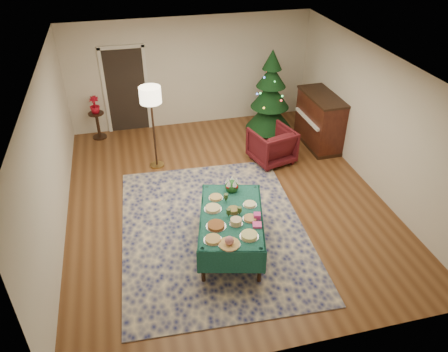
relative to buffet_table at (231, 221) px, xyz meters
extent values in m
plane|color=#593319|center=(0.23, 1.40, -0.55)|extent=(7.00, 7.00, 0.00)
plane|color=white|center=(0.23, 1.40, 2.15)|extent=(7.00, 7.00, 0.00)
plane|color=beige|center=(0.23, 4.90, 0.80)|extent=(6.00, 0.00, 6.00)
plane|color=beige|center=(0.23, -2.10, 0.80)|extent=(6.00, 0.00, 6.00)
plane|color=beige|center=(-2.77, 1.40, 0.80)|extent=(0.00, 7.00, 7.00)
plane|color=beige|center=(3.23, 1.40, 0.80)|extent=(0.00, 7.00, 7.00)
cube|color=black|center=(-1.37, 4.88, 0.47)|extent=(0.92, 0.02, 2.04)
cube|color=silver|center=(-1.87, 4.87, 0.50)|extent=(0.08, 0.04, 2.14)
cube|color=silver|center=(-0.87, 4.87, 0.50)|extent=(0.08, 0.04, 2.14)
cube|color=silver|center=(-1.37, 4.87, 1.55)|extent=(1.08, 0.04, 0.08)
cube|color=#151B50|center=(-0.19, 0.51, -0.54)|extent=(3.42, 4.36, 0.02)
cylinder|color=black|center=(-0.61, -0.66, -0.21)|extent=(0.06, 0.06, 0.69)
cylinder|color=black|center=(-0.22, 0.88, -0.21)|extent=(0.06, 0.06, 0.69)
cylinder|color=black|center=(0.22, -0.88, -0.21)|extent=(0.06, 0.06, 0.69)
cylinder|color=black|center=(0.61, 0.66, -0.21)|extent=(0.06, 0.06, 0.69)
cube|color=#113E31|center=(0.00, 0.00, 0.12)|extent=(1.40, 1.93, 0.04)
cube|color=#113E31|center=(0.21, 0.83, -0.08)|extent=(1.01, 0.28, 0.43)
cube|color=#113E31|center=(-0.21, -0.83, -0.08)|extent=(1.01, 0.28, 0.43)
cube|color=#113E31|center=(0.48, -0.12, -0.08)|extent=(0.46, 1.72, 0.43)
cube|color=#113E31|center=(-0.48, 0.12, -0.08)|extent=(0.46, 1.72, 0.43)
cylinder|color=silver|center=(-0.43, -0.53, 0.14)|extent=(0.28, 0.28, 0.01)
cylinder|color=tan|center=(-0.43, -0.53, 0.16)|extent=(0.24, 0.24, 0.03)
cylinder|color=silver|center=(-0.21, -0.68, 0.14)|extent=(0.33, 0.33, 0.01)
sphere|color=#CC727A|center=(-0.21, -0.68, 0.22)|extent=(0.14, 0.14, 0.14)
cylinder|color=silver|center=(0.13, -0.58, 0.14)|extent=(0.29, 0.29, 0.01)
cylinder|color=#D8D172|center=(0.13, -0.58, 0.17)|extent=(0.25, 0.25, 0.05)
cylinder|color=silver|center=(-0.31, -0.23, 0.14)|extent=(0.32, 0.32, 0.01)
cylinder|color=brown|center=(-0.31, -0.23, 0.17)|extent=(0.27, 0.27, 0.04)
cylinder|color=silver|center=(0.01, -0.24, 0.14)|extent=(0.22, 0.22, 0.01)
cylinder|color=tan|center=(0.01, -0.24, 0.19)|extent=(0.18, 0.18, 0.08)
cylinder|color=silver|center=(0.26, -0.18, 0.14)|extent=(0.25, 0.25, 0.01)
cylinder|color=#B2844C|center=(0.26, -0.18, 0.16)|extent=(0.21, 0.21, 0.03)
cylinder|color=silver|center=(-0.26, 0.21, 0.14)|extent=(0.29, 0.29, 0.01)
cylinder|color=#D8BF7F|center=(-0.26, 0.21, 0.17)|extent=(0.25, 0.25, 0.04)
cylinder|color=silver|center=(0.05, 0.07, 0.14)|extent=(0.22, 0.22, 0.01)
cylinder|color=maroon|center=(0.05, 0.07, 0.17)|extent=(0.18, 0.18, 0.05)
cylinder|color=silver|center=(0.37, 0.18, 0.14)|extent=(0.23, 0.23, 0.01)
cylinder|color=#F2EACC|center=(0.37, 0.18, 0.16)|extent=(0.20, 0.20, 0.03)
cylinder|color=silver|center=(-0.14, 0.51, 0.14)|extent=(0.25, 0.25, 0.01)
cylinder|color=tan|center=(-0.14, 0.51, 0.16)|extent=(0.21, 0.21, 0.03)
cone|color=#2D471E|center=(0.00, 0.36, 0.18)|extent=(0.06, 0.06, 0.08)
cylinder|color=#2D471E|center=(0.00, 0.36, 0.25)|extent=(0.07, 0.07, 0.08)
cone|color=#2D471E|center=(0.13, -0.04, 0.18)|extent=(0.06, 0.06, 0.08)
cylinder|color=#2D471E|center=(0.13, -0.04, 0.25)|extent=(0.07, 0.07, 0.08)
cone|color=#2D471E|center=(-0.06, -0.05, 0.18)|extent=(0.06, 0.06, 0.08)
cylinder|color=#2D471E|center=(-0.06, -0.05, 0.25)|extent=(0.07, 0.07, 0.08)
cube|color=#FB45A0|center=(0.32, -0.36, 0.15)|extent=(0.17, 0.17, 0.04)
cube|color=#D13A94|center=(0.38, -0.18, 0.18)|extent=(0.13, 0.13, 0.09)
sphere|color=#1E4C1E|center=(0.18, 0.66, 0.23)|extent=(0.24, 0.24, 0.24)
cone|color=white|center=(0.26, 0.66, 0.34)|extent=(0.09, 0.09, 0.11)
cone|color=white|center=(0.21, 0.74, 0.34)|extent=(0.09, 0.09, 0.11)
cone|color=white|center=(0.11, 0.71, 0.34)|extent=(0.09, 0.09, 0.11)
cone|color=white|center=(0.11, 0.61, 0.34)|extent=(0.09, 0.09, 0.11)
cone|color=white|center=(0.21, 0.58, 0.34)|extent=(0.09, 0.09, 0.11)
sphere|color=#B20C0F|center=(0.26, 0.72, 0.26)|extent=(0.06, 0.06, 0.06)
sphere|color=#B20C0F|center=(0.12, 0.74, 0.26)|extent=(0.06, 0.06, 0.06)
sphere|color=#B20C0F|center=(0.10, 0.60, 0.26)|extent=(0.06, 0.06, 0.06)
sphere|color=#B20C0F|center=(0.24, 0.58, 0.26)|extent=(0.06, 0.06, 0.06)
imported|color=#4A0F15|center=(1.58, 2.53, -0.11)|extent=(1.02, 0.98, 0.87)
cylinder|color=#A57F3F|center=(-0.92, 2.94, -0.53)|extent=(0.31, 0.31, 0.03)
cylinder|color=black|center=(-0.92, 2.94, 0.28)|extent=(0.04, 0.04, 1.67)
cylinder|color=#FFEABF|center=(-0.92, 2.94, 1.12)|extent=(0.44, 0.44, 0.33)
cylinder|color=black|center=(-2.14, 4.60, -0.53)|extent=(0.33, 0.33, 0.04)
cylinder|color=black|center=(-2.14, 4.60, -0.23)|extent=(0.07, 0.07, 0.61)
cylinder|color=black|center=(-2.14, 4.60, 0.10)|extent=(0.37, 0.37, 0.03)
imported|color=#AB0C1D|center=(-2.14, 4.60, 0.23)|extent=(0.23, 0.42, 0.23)
cylinder|color=black|center=(1.99, 3.92, -0.47)|extent=(0.12, 0.12, 0.17)
cone|color=black|center=(1.99, 3.92, -0.08)|extent=(1.52, 1.52, 0.73)
cone|color=black|center=(1.99, 3.92, 0.44)|extent=(1.24, 1.24, 0.62)
cone|color=black|center=(1.99, 3.92, 0.91)|extent=(0.94, 0.94, 0.52)
cone|color=black|center=(1.99, 3.92, 1.30)|extent=(0.61, 0.61, 0.47)
cube|color=black|center=(2.91, 3.02, -0.51)|extent=(0.65, 1.43, 0.08)
cube|color=black|center=(2.91, 3.02, 0.07)|extent=(0.63, 1.41, 1.16)
cube|color=black|center=(2.91, 3.02, 0.67)|extent=(0.67, 1.45, 0.05)
cube|color=white|center=(2.62, 3.01, 0.15)|extent=(0.15, 1.20, 0.06)
camera|label=1|loc=(-1.45, -5.39, 4.52)|focal=35.00mm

